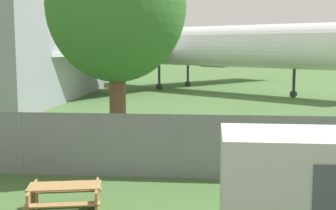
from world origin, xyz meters
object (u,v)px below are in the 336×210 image
Objects in this scene: airplane at (184,47)px; tree_left_of_cabin at (116,6)px; portable_cabin at (297,185)px; picnic_bench_near_cabin at (65,196)px.

tree_left_of_cabin is (-0.73, -29.29, 1.53)m from airplane.
portable_cabin is 1.65× the size of picnic_bench_near_cabin.
airplane is 34.72m from picnic_bench_near_cabin.
airplane is 29.34m from tree_left_of_cabin.
tree_left_of_cabin is at bearing -55.61° from airplane.
portable_cabin is at bearing -49.10° from tree_left_of_cabin.
picnic_bench_near_cabin is at bearing 171.79° from portable_cabin.
tree_left_of_cabin is at bearing 131.31° from portable_cabin.
airplane is at bearing 88.56° from tree_left_of_cabin.
picnic_bench_near_cabin is (-1.08, -34.51, -3.62)m from airplane.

